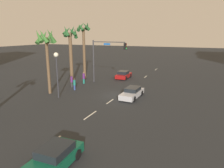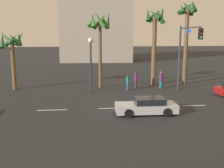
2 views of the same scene
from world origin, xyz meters
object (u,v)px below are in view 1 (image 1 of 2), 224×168
(traffic_signal, at_px, (104,54))
(pedestrian_0, at_px, (72,81))
(palm_tree_0, at_px, (84,38))
(palm_tree_2, at_px, (46,43))
(car_0, at_px, (124,75))
(car_1, at_px, (132,93))
(car_2, at_px, (54,158))
(streetlamp, at_px, (57,66))
(pedestrian_2, at_px, (84,78))
(palm_tree_3, at_px, (70,43))
(pedestrian_1, at_px, (74,84))

(traffic_signal, distance_m, pedestrian_0, 6.43)
(traffic_signal, xyz_separation_m, pedestrian_0, (-4.29, 3.16, -3.60))
(palm_tree_0, xyz_separation_m, palm_tree_2, (-10.10, -0.79, -0.47))
(car_0, relative_size, car_1, 0.87)
(car_2, distance_m, pedestrian_0, 18.91)
(streetlamp, xyz_separation_m, palm_tree_2, (1.07, 2.31, 2.62))
(car_2, distance_m, traffic_signal, 21.83)
(car_2, height_order, pedestrian_2, pedestrian_2)
(streetlamp, distance_m, palm_tree_3, 8.42)
(pedestrian_2, bearing_deg, pedestrian_0, 172.78)
(pedestrian_0, distance_m, palm_tree_3, 6.07)
(car_0, relative_size, palm_tree_0, 0.41)
(car_1, relative_size, palm_tree_2, 0.55)
(car_0, xyz_separation_m, palm_tree_0, (-2.84, 6.26, 6.41))
(car_0, relative_size, palm_tree_2, 0.48)
(car_0, distance_m, car_1, 11.35)
(car_0, relative_size, pedestrian_2, 2.17)
(car_1, xyz_separation_m, pedestrian_0, (1.13, 9.71, 0.41))
(palm_tree_0, distance_m, palm_tree_2, 10.15)
(streetlamp, bearing_deg, car_1, -64.88)
(car_1, bearing_deg, car_2, -179.02)
(pedestrian_2, bearing_deg, palm_tree_2, 170.23)
(car_0, xyz_separation_m, pedestrian_0, (-9.05, 4.67, 0.37))
(car_0, height_order, streetlamp, streetlamp)
(palm_tree_3, bearing_deg, palm_tree_0, -1.25)
(car_0, xyz_separation_m, palm_tree_3, (-6.57, 6.34, 5.65))
(pedestrian_1, bearing_deg, car_2, -149.71)
(traffic_signal, distance_m, palm_tree_3, 5.43)
(pedestrian_1, relative_size, palm_tree_0, 0.17)
(pedestrian_0, distance_m, palm_tree_0, 8.80)
(palm_tree_0, bearing_deg, car_2, -152.59)
(car_1, bearing_deg, palm_tree_0, 57.02)
(palm_tree_0, relative_size, palm_tree_2, 1.16)
(palm_tree_0, bearing_deg, pedestrian_2, -150.68)
(pedestrian_0, xyz_separation_m, pedestrian_2, (2.76, -0.35, -0.02))
(car_2, bearing_deg, streetlamp, 37.29)
(car_0, bearing_deg, car_1, -153.66)
(car_1, distance_m, pedestrian_2, 10.14)
(car_1, height_order, palm_tree_3, palm_tree_3)
(pedestrian_2, bearing_deg, pedestrian_1, -167.23)
(pedestrian_1, height_order, palm_tree_2, palm_tree_2)
(palm_tree_0, bearing_deg, traffic_signal, -111.91)
(car_1, relative_size, palm_tree_0, 0.47)
(pedestrian_0, bearing_deg, palm_tree_0, 14.34)
(car_1, distance_m, traffic_signal, 9.39)
(pedestrian_1, height_order, palm_tree_0, palm_tree_0)
(car_2, height_order, pedestrian_1, pedestrian_1)
(traffic_signal, height_order, pedestrian_2, traffic_signal)
(pedestrian_0, bearing_deg, car_0, -27.31)
(car_2, relative_size, traffic_signal, 0.62)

